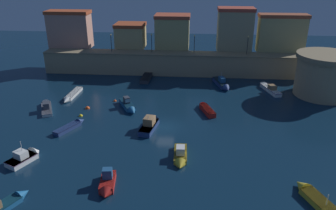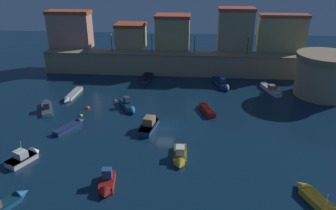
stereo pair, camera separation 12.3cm
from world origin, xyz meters
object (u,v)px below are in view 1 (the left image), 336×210
Objects in this scene: quay_lamp_3 at (248,42)px; moored_boat_10 at (5,204)px; moored_boat_9 at (316,199)px; moored_boat_13 at (26,156)px; moored_boat_8 at (269,88)px; moored_boat_3 at (72,126)px; quay_lamp_1 at (152,40)px; moored_boat_2 at (147,76)px; quay_lamp_2 at (194,41)px; moored_boat_5 at (222,84)px; moored_boat_4 at (72,95)px; fortress_tower at (325,75)px; moored_boat_7 at (151,123)px; moored_boat_12 at (46,106)px; moored_boat_1 at (180,157)px; moored_boat_6 at (107,184)px; mooring_buoy_1 at (115,101)px; quay_lamp_0 at (111,40)px; moored_boat_0 at (128,106)px; mooring_buoy_0 at (81,116)px; mooring_buoy_2 at (88,108)px.

quay_lamp_3 is 0.66× the size of moored_boat_10.
moored_boat_9 is 1.49× the size of moored_boat_13.
quay_lamp_3 is at bearing 4.41° from moored_boat_8.
quay_lamp_1 is at bearing 8.72° from moored_boat_3.
moored_boat_2 is 1.30× the size of moored_boat_3.
quay_lamp_2 is 11.28m from moored_boat_5.
moored_boat_5 is (27.04, 7.76, 0.22)m from moored_boat_4.
fortress_tower is 25.45m from quay_lamp_2.
moored_boat_5 is 8.59m from moored_boat_8.
moored_boat_3 is at bearing 106.10° from moored_boat_7.
moored_boat_1 is at bearing -146.26° from moored_boat_12.
moored_boat_5 is at bearing 148.68° from moored_boat_6.
moored_boat_8 is at bearing -39.89° from moored_boat_7.
mooring_buoy_1 is (4.37, 27.47, -0.41)m from moored_boat_10.
fortress_tower is 43.50m from moored_boat_6.
moored_boat_13 reaches higher than moored_boat_3.
moored_boat_5 is at bearing -51.89° from quay_lamp_2.
quay_lamp_3 is 11.31m from moored_boat_8.
quay_lamp_3 is 0.53× the size of moored_boat_2.
moored_boat_1 is 19.30m from moored_boat_10.
quay_lamp_1 reaches higher than moored_boat_4.
quay_lamp_2 reaches higher than moored_boat_9.
moored_boat_7 is at bearing -131.68° from moored_boat_12.
moored_boat_6 is at bearing 29.74° from moored_boat_4.
quay_lamp_0 reaches higher than moored_boat_0.
moored_boat_8 is at bearing 136.26° from moored_boat_6.
fortress_tower reaches higher than moored_boat_6.
moored_boat_8 reaches higher than moored_boat_4.
moored_boat_13 is (-2.00, 8.39, 0.06)m from moored_boat_10.
moored_boat_13 is at bearing 39.91° from moored_boat_10.
quay_lamp_3 is at bearing 0.00° from quay_lamp_0.
quay_lamp_0 reaches higher than moored_boat_5.
quay_lamp_1 reaches higher than moored_boat_9.
moored_boat_0 reaches higher than moored_boat_12.
quay_lamp_0 reaches higher than moored_boat_2.
quay_lamp_1 is 1.03× the size of quay_lamp_3.
moored_boat_1 is 27.52m from moored_boat_4.
quay_lamp_1 is 25.05m from mooring_buoy_0.
mooring_buoy_0 is at bearing 14.35° from moored_boat_13.
moored_boat_3 is at bearing -65.90° from moored_boat_5.
fortress_tower is at bearing -99.19° from moored_boat_2.
moored_boat_9 is (18.55, -14.91, -0.23)m from moored_boat_7.
moored_boat_6 is 24.93m from moored_boat_12.
moored_boat_6 is at bearing -52.42° from moored_boat_1.
quay_lamp_2 reaches higher than mooring_buoy_1.
quay_lamp_0 reaches higher than moored_boat_3.
quay_lamp_2 is (8.90, 0.00, -0.06)m from quay_lamp_1.
moored_boat_3 reaches higher than mooring_buoy_2.
fortress_tower is 48.07m from moored_boat_12.
moored_boat_12 is at bearing -126.70° from quay_lamp_1.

